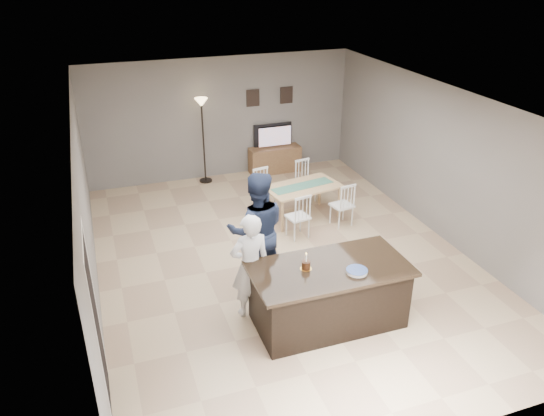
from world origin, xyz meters
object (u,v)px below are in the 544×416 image
object	(u,v)px
woman	(250,266)
birthday_cake	(306,265)
dining_table	(302,191)
kitchen_island	(328,294)
floor_lamp	(202,118)
man	(257,231)
plate_stack	(357,271)
tv_console	(275,160)
television	(274,136)

from	to	relation	value
woman	birthday_cake	distance (m)	0.81
woman	dining_table	distance (m)	3.18
kitchen_island	birthday_cake	world-z (taller)	birthday_cake
birthday_cake	floor_lamp	bearing A→B (deg)	91.62
dining_table	man	bearing A→B (deg)	-138.90
kitchen_island	plate_stack	xyz separation A→B (m)	(0.27, -0.24, 0.47)
tv_console	floor_lamp	distance (m)	2.05
woman	plate_stack	world-z (taller)	woman
tv_console	television	bearing A→B (deg)	90.00
man	television	bearing A→B (deg)	-101.46
dining_table	floor_lamp	world-z (taller)	floor_lamp
tv_console	birthday_cake	bearing A→B (deg)	-105.46
tv_console	woman	size ratio (longest dim) A/B	0.76
kitchen_island	floor_lamp	world-z (taller)	floor_lamp
kitchen_island	birthday_cake	xyz separation A→B (m)	(-0.32, 0.06, 0.50)
kitchen_island	television	world-z (taller)	television
television	birthday_cake	world-z (taller)	birthday_cake
woman	floor_lamp	xyz separation A→B (m)	(0.47, 4.99, 0.69)
man	tv_console	bearing A→B (deg)	-101.79
man	birthday_cake	size ratio (longest dim) A/B	7.66
woman	birthday_cake	xyz separation A→B (m)	(0.63, -0.49, 0.17)
birthday_cake	dining_table	distance (m)	3.33
kitchen_island	birthday_cake	bearing A→B (deg)	168.75
birthday_cake	plate_stack	bearing A→B (deg)	-27.17
plate_stack	television	bearing A→B (deg)	81.06
kitchen_island	dining_table	xyz separation A→B (m)	(0.89, 3.13, 0.10)
tv_console	dining_table	distance (m)	2.47
man	floor_lamp	xyz separation A→B (m)	(0.16, 4.31, 0.54)
birthday_cake	woman	bearing A→B (deg)	142.24
woman	dining_table	bearing A→B (deg)	-129.30
birthday_cake	plate_stack	world-z (taller)	birthday_cake
plate_stack	floor_lamp	world-z (taller)	floor_lamp
man	birthday_cake	distance (m)	1.20
kitchen_island	television	distance (m)	5.78
kitchen_island	dining_table	distance (m)	3.26
plate_stack	dining_table	world-z (taller)	plate_stack
plate_stack	floor_lamp	bearing A→B (deg)	97.41
tv_console	plate_stack	xyz separation A→B (m)	(-0.93, -5.81, 0.62)
tv_console	man	distance (m)	4.76
man	plate_stack	bearing A→B (deg)	132.77
tv_console	floor_lamp	world-z (taller)	floor_lamp
man	plate_stack	distance (m)	1.73
kitchen_island	tv_console	world-z (taller)	kitchen_island
kitchen_island	woman	xyz separation A→B (m)	(-0.95, 0.55, 0.33)
television	dining_table	xyz separation A→B (m)	(-0.31, -2.51, -0.31)
woman	floor_lamp	bearing A→B (deg)	-99.22
television	floor_lamp	xyz separation A→B (m)	(-1.68, -0.10, 0.62)
birthday_cake	floor_lamp	xyz separation A→B (m)	(-0.15, 5.47, 0.52)
tv_console	woman	world-z (taller)	woman
woman	dining_table	xyz separation A→B (m)	(1.84, 2.58, -0.24)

